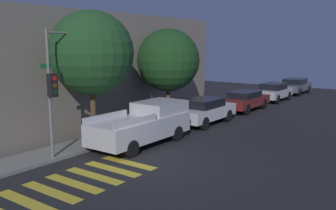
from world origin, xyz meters
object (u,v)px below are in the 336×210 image
object	(u,v)px
sedan_far_end	(274,91)
tree_near_corner	(91,53)
pickup_truck	(144,124)
sedan_tail_of_row	(295,86)
sedan_middle	(245,100)
traffic_light_pole	(60,74)
sedan_near_corner	(205,110)
tree_midblock	(168,60)

from	to	relation	value
sedan_far_end	tree_near_corner	xyz separation A→B (m)	(-17.96, 1.73, 3.43)
pickup_truck	tree_near_corner	size ratio (longest dim) A/B	0.86
sedan_tail_of_row	sedan_middle	bearing A→B (deg)	180.00
pickup_truck	sedan_middle	world-z (taller)	pickup_truck
sedan_far_end	tree_near_corner	distance (m)	18.36
traffic_light_pole	sedan_near_corner	size ratio (longest dim) A/B	1.16
sedan_middle	sedan_tail_of_row	xyz separation A→B (m)	(10.94, -0.00, 0.02)
traffic_light_pole	sedan_middle	distance (m)	14.90
pickup_truck	sedan_far_end	size ratio (longest dim) A/B	1.26
traffic_light_pole	pickup_truck	world-z (taller)	traffic_light_pole
traffic_light_pole	sedan_tail_of_row	bearing A→B (deg)	-2.85
tree_midblock	sedan_tail_of_row	bearing A→B (deg)	-5.59
sedan_tail_of_row	tree_midblock	distance (m)	17.97
pickup_truck	sedan_tail_of_row	world-z (taller)	pickup_truck
traffic_light_pole	pickup_truck	xyz separation A→B (m)	(3.65, -1.27, -2.46)
traffic_light_pole	tree_midblock	xyz separation A→B (m)	(7.90, 0.46, 0.27)
sedan_middle	sedan_tail_of_row	bearing A→B (deg)	-0.00
sedan_middle	sedan_tail_of_row	world-z (taller)	sedan_tail_of_row
sedan_middle	sedan_far_end	size ratio (longest dim) A/B	1.11
sedan_tail_of_row	tree_midblock	bearing A→B (deg)	174.41
pickup_truck	sedan_far_end	bearing A→B (deg)	0.00
traffic_light_pole	sedan_middle	xyz separation A→B (m)	(14.60, -1.27, -2.67)
sedan_far_end	tree_midblock	xyz separation A→B (m)	(-12.18, 1.73, 2.91)
traffic_light_pole	pickup_truck	distance (m)	4.58
sedan_near_corner	sedan_tail_of_row	size ratio (longest dim) A/B	0.99
traffic_light_pole	sedan_tail_of_row	xyz separation A→B (m)	(25.54, -1.27, -2.65)
pickup_truck	tree_near_corner	distance (m)	3.99
traffic_light_pole	tree_near_corner	distance (m)	2.31
traffic_light_pole	tree_midblock	bearing A→B (deg)	3.32
pickup_truck	sedan_far_end	distance (m)	16.43
sedan_tail_of_row	tree_near_corner	size ratio (longest dim) A/B	0.74
sedan_tail_of_row	tree_near_corner	distance (m)	23.73
traffic_light_pole	sedan_far_end	bearing A→B (deg)	-3.62
sedan_far_end	tree_near_corner	size ratio (longest dim) A/B	0.69
pickup_truck	sedan_near_corner	xyz separation A→B (m)	(5.49, 0.00, -0.16)
sedan_near_corner	sedan_far_end	world-z (taller)	sedan_near_corner
tree_near_corner	pickup_truck	bearing A→B (deg)	-48.52
traffic_light_pole	sedan_tail_of_row	size ratio (longest dim) A/B	1.15
sedan_far_end	pickup_truck	bearing A→B (deg)	180.00
traffic_light_pole	sedan_far_end	xyz separation A→B (m)	(20.08, -1.27, -2.64)
pickup_truck	traffic_light_pole	bearing A→B (deg)	160.83
sedan_near_corner	tree_midblock	distance (m)	3.60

